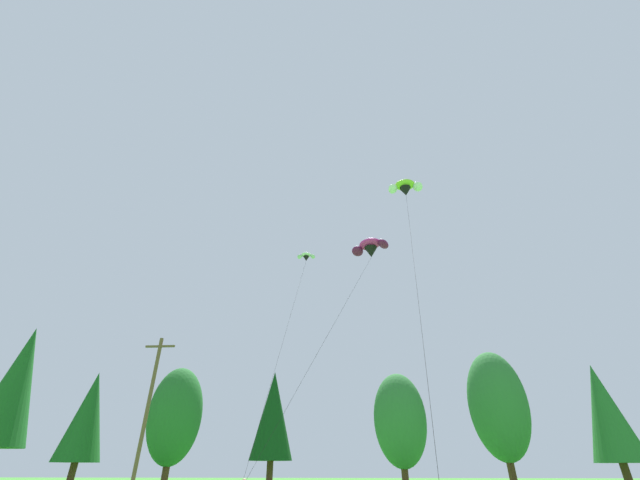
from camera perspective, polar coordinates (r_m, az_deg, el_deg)
treeline_tree_b at (r=46.21m, az=-37.73°, el=-16.17°), size 4.62×4.62×13.73m
treeline_tree_c at (r=42.57m, az=-30.60°, el=-21.04°), size 3.73×3.73×9.68m
treeline_tree_d at (r=39.59m, az=-20.23°, el=-22.71°), size 4.52×4.52×10.08m
treeline_tree_e at (r=40.46m, az=-6.84°, el=-23.79°), size 3.87×3.87×10.30m
treeline_tree_f at (r=36.66m, az=11.49°, el=-24.11°), size 4.31×4.31×9.29m
treeline_tree_g at (r=39.91m, az=24.35°, el=-20.90°), size 4.86×4.86×11.32m
treeline_tree_h at (r=39.64m, az=36.01°, el=-19.45°), size 3.66×3.66×9.38m
utility_pole at (r=31.79m, az=-23.75°, el=-21.66°), size 2.20×0.26×10.55m
parafoil_kite_high_white at (r=44.36m, az=-2.02°, el=-2.43°), size 2.17×18.09×22.05m
parafoil_kite_mid_lime_white at (r=36.27m, az=12.24°, el=7.38°), size 5.04×16.59×23.42m
parafoil_kite_far_magenta at (r=35.96m, az=7.29°, el=-1.12°), size 9.51×11.34×19.06m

